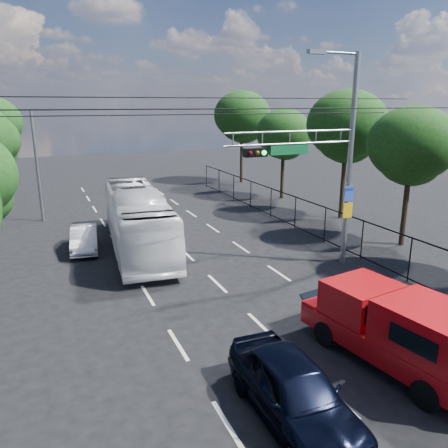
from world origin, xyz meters
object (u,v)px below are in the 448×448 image
red_pickup (399,328)px  navy_hatchback (294,390)px  white_van (84,238)px  signal_mast (328,154)px  white_bus (137,219)px

red_pickup → navy_hatchback: bearing=-169.1°
red_pickup → white_van: (-7.17, 14.38, -0.56)m
white_van → signal_mast: bearing=-27.6°
navy_hatchback → white_bus: bearing=93.5°
signal_mast → red_pickup: (-2.77, -7.54, -4.07)m
white_bus → white_van: bearing=169.3°
signal_mast → white_van: bearing=145.5°
white_bus → signal_mast: bearing=-34.4°
red_pickup → navy_hatchback: 4.06m
red_pickup → white_bus: size_ratio=0.55×
white_bus → white_van: (-2.65, 0.77, -0.93)m
red_pickup → white_van: red_pickup is taller
navy_hatchback → white_bus: size_ratio=0.41×
signal_mast → white_bus: 10.18m
white_bus → white_van: size_ratio=2.97×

